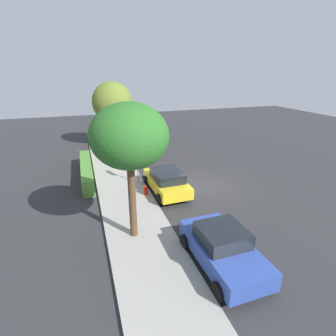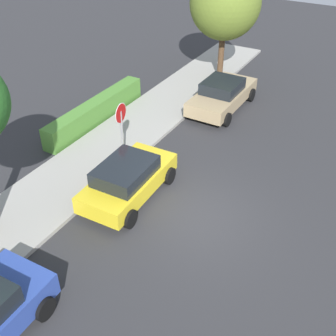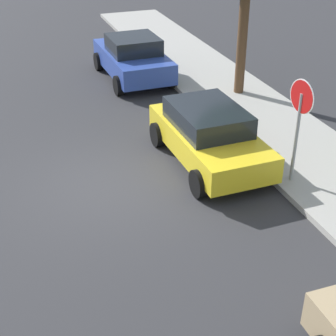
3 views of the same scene
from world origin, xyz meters
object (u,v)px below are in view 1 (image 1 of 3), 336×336
at_px(stop_sign, 137,158).
at_px(street_tree_near_corner, 129,137).
at_px(fire_hydrant, 146,191).
at_px(parked_car_yellow, 167,181).
at_px(parked_car_blue, 223,248).
at_px(parked_car_tan, 139,146).
at_px(street_tree_mid_block, 112,103).

distance_m(stop_sign, street_tree_near_corner, 6.17).
distance_m(stop_sign, fire_hydrant, 2.27).
relative_size(parked_car_yellow, street_tree_near_corner, 0.68).
bearing_deg(stop_sign, street_tree_near_corner, 166.09).
distance_m(stop_sign, parked_car_blue, 8.26).
distance_m(parked_car_yellow, parked_car_blue, 6.43).
height_order(parked_car_yellow, parked_car_tan, parked_car_tan).
relative_size(stop_sign, parked_car_tan, 0.58).
relative_size(parked_car_tan, parked_car_blue, 1.11).
distance_m(parked_car_tan, street_tree_near_corner, 12.43).
relative_size(stop_sign, street_tree_near_corner, 0.44).
bearing_deg(street_tree_mid_block, fire_hydrant, -178.97).
xyz_separation_m(parked_car_tan, street_tree_mid_block, (3.27, 1.54, 3.28)).
xyz_separation_m(parked_car_yellow, fire_hydrant, (-0.14, 1.29, -0.38)).
xyz_separation_m(street_tree_mid_block, fire_hydrant, (-11.23, -0.20, -3.65)).
relative_size(street_tree_mid_block, fire_hydrant, 8.18).
bearing_deg(stop_sign, parked_car_tan, -12.78).
height_order(parked_car_tan, street_tree_near_corner, street_tree_near_corner).
distance_m(parked_car_tan, parked_car_blue, 14.24).
bearing_deg(parked_car_yellow, parked_car_tan, -0.36).
bearing_deg(fire_hydrant, street_tree_mid_block, 1.03).
bearing_deg(parked_car_yellow, stop_sign, 39.23).
bearing_deg(parked_car_blue, parked_car_tan, -0.04).
distance_m(stop_sign, street_tree_mid_block, 9.70).
relative_size(street_tree_near_corner, street_tree_mid_block, 0.98).
bearing_deg(fire_hydrant, street_tree_near_corner, 158.86).
height_order(parked_car_tan, fire_hydrant, parked_car_tan).
height_order(parked_car_tan, parked_car_blue, parked_car_blue).
xyz_separation_m(parked_car_tan, street_tree_near_corner, (-11.54, 2.73, 3.72)).
xyz_separation_m(parked_car_tan, fire_hydrant, (-7.95, 1.34, -0.37)).
bearing_deg(fire_hydrant, stop_sign, 1.74).
xyz_separation_m(stop_sign, fire_hydrant, (-1.79, -0.05, -1.39)).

